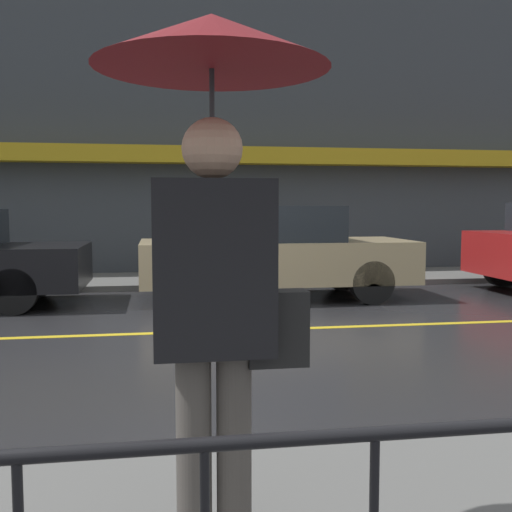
% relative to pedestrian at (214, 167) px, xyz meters
% --- Properties ---
extents(ground_plane, '(80.00, 80.00, 0.00)m').
position_rel_pedestrian_xyz_m(ground_plane, '(0.30, 4.89, -1.68)').
color(ground_plane, '#262628').
extents(sidewalk_far, '(28.00, 2.20, 0.11)m').
position_rel_pedestrian_xyz_m(sidewalk_far, '(0.30, 9.65, -1.63)').
color(sidewalk_far, '#60605E').
rests_on(sidewalk_far, ground_plane).
extents(lane_marking, '(25.20, 0.12, 0.01)m').
position_rel_pedestrian_xyz_m(lane_marking, '(0.30, 4.89, -1.68)').
color(lane_marking, gold).
rests_on(lane_marking, ground_plane).
extents(building_storefront, '(28.00, 0.85, 6.99)m').
position_rel_pedestrian_xyz_m(building_storefront, '(0.30, 10.88, 1.77)').
color(building_storefront, '#383D42').
rests_on(building_storefront, ground_plane).
extents(pedestrian, '(0.90, 0.90, 2.15)m').
position_rel_pedestrian_xyz_m(pedestrian, '(0.00, 0.00, 0.00)').
color(pedestrian, '#4C4742').
rests_on(pedestrian, sidewalk_near).
extents(car_tan, '(4.40, 1.78, 1.53)m').
position_rel_pedestrian_xyz_m(car_tan, '(1.65, 7.33, -0.90)').
color(car_tan, tan).
rests_on(car_tan, ground_plane).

